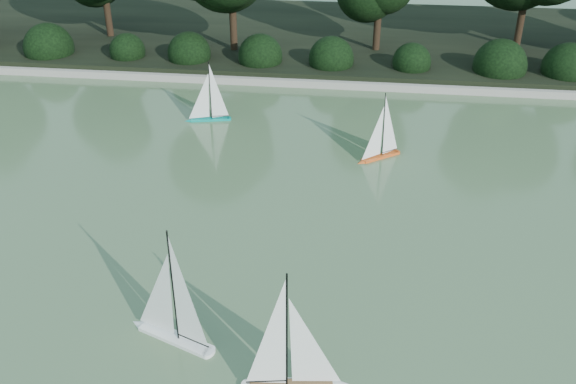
% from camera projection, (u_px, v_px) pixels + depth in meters
% --- Properties ---
extents(ground, '(80.00, 80.00, 0.00)m').
position_uv_depth(ground, '(294.00, 319.00, 8.66)').
color(ground, '#3D5734').
rests_on(ground, ground).
extents(pond_coping, '(40.00, 0.35, 0.18)m').
position_uv_depth(pond_coping, '(335.00, 84.00, 16.38)').
color(pond_coping, gray).
rests_on(pond_coping, ground).
extents(far_bank, '(40.00, 8.00, 0.30)m').
position_uv_depth(far_bank, '(343.00, 37.00, 19.80)').
color(far_bank, black).
rests_on(far_bank, ground).
extents(shrub_hedge, '(29.10, 1.10, 1.10)m').
position_uv_depth(shrub_hedge, '(338.00, 59.00, 16.98)').
color(shrub_hedge, black).
rests_on(shrub_hedge, ground).
extents(sailboat_white_a, '(1.29, 0.67, 1.81)m').
position_uv_depth(sailboat_white_a, '(168.00, 320.00, 8.22)').
color(sailboat_white_a, white).
rests_on(sailboat_white_a, ground).
extents(sailboat_white_b, '(1.33, 0.43, 1.82)m').
position_uv_depth(sailboat_white_b, '(300.00, 370.00, 7.47)').
color(sailboat_white_b, white).
rests_on(sailboat_white_b, ground).
extents(sailboat_orange, '(0.91, 0.75, 1.44)m').
position_uv_depth(sailboat_orange, '(378.00, 148.00, 12.77)').
color(sailboat_orange, '#DF541C').
rests_on(sailboat_orange, ground).
extents(sailboat_teal, '(1.07, 0.40, 1.46)m').
position_uv_depth(sailboat_teal, '(206.00, 111.00, 14.44)').
color(sailboat_teal, '#079183').
rests_on(sailboat_teal, ground).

